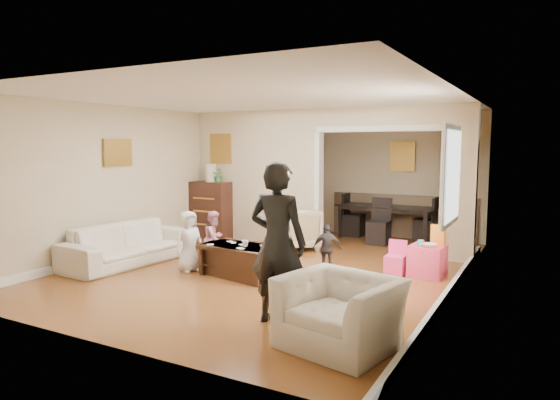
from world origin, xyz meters
The scene contains 27 objects.
floor centered at (0.00, 0.00, 0.00)m, with size 7.00×7.00×0.00m, color #9C5B28.
partition_left centered at (-1.38, 1.80, 1.30)m, with size 2.75×0.18×2.60m, color beige.
partition_right centered at (2.48, 1.80, 1.30)m, with size 0.55×0.18×2.60m, color beige.
partition_header centered at (1.10, 1.80, 2.42)m, with size 2.22×0.18×0.35m, color beige.
window_pane centered at (2.73, -0.40, 1.55)m, with size 0.03×0.95×1.10m, color white.
framed_art_partition centered at (-2.20, 1.70, 1.85)m, with size 0.45×0.03×0.55m, color brown.
framed_art_sofa_wall centered at (-2.71, -0.60, 1.80)m, with size 0.03×0.55×0.40m, color brown.
framed_art_alcove centered at (1.10, 3.44, 1.70)m, with size 0.45×0.03×0.55m, color brown.
sofa centered at (-2.19, -0.91, 0.32)m, with size 2.22×0.87×0.65m, color silver.
armchair_back centered at (-0.33, 1.44, 0.38)m, with size 0.81×0.84×0.76m, color #C8B38A.
armchair_front centered at (2.09, -2.45, 0.34)m, with size 1.04×0.90×0.67m, color silver.
dresser centered at (-2.35, 1.55, 0.59)m, with size 0.86×0.48×1.18m, color #34190F.
table_lamp centered at (-2.35, 1.55, 1.36)m, with size 0.22×0.22×0.36m, color beige.
potted_plant centered at (-2.15, 1.55, 1.31)m, with size 0.25×0.21×0.27m, color #3A7A36.
coffee_table centered at (-0.16, -0.70, 0.23)m, with size 1.22×0.61×0.46m, color #361B11.
coffee_cup centered at (-0.06, -0.75, 0.50)m, with size 0.10×0.10×0.09m, color silver.
play_table centered at (2.26, 0.59, 0.23)m, with size 0.48×0.48×0.46m, color #F23F6E.
cereal_box centered at (2.38, 0.69, 0.61)m, with size 0.20×0.07×0.30m, color yellow.
cyan_cup centered at (2.16, 0.54, 0.50)m, with size 0.08×0.08×0.08m, color #27C3B5.
toy_block centered at (2.14, 0.71, 0.48)m, with size 0.08×0.06×0.05m, color red.
play_bowl centered at (2.31, 0.47, 0.49)m, with size 0.21×0.21×0.05m, color white.
dining_table centered at (0.89, 3.23, 0.35)m, with size 1.98×1.10×0.70m, color black.
adult_person centered at (1.26, -2.16, 0.88)m, with size 0.64×0.42×1.76m, color black.
child_kneel_a centered at (-1.01, -0.85, 0.47)m, with size 0.46×0.30×0.93m, color silver.
child_kneel_b centered at (-0.86, -0.40, 0.44)m, with size 0.43×0.34×0.89m, color #CF8190.
child_toddler centered at (0.89, 0.05, 0.38)m, with size 0.45×0.19×0.76m, color black.
craft_papers centered at (-0.16, -0.71, 0.46)m, with size 1.01×0.47×0.00m.
Camera 1 is at (3.78, -6.76, 1.92)m, focal length 32.00 mm.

